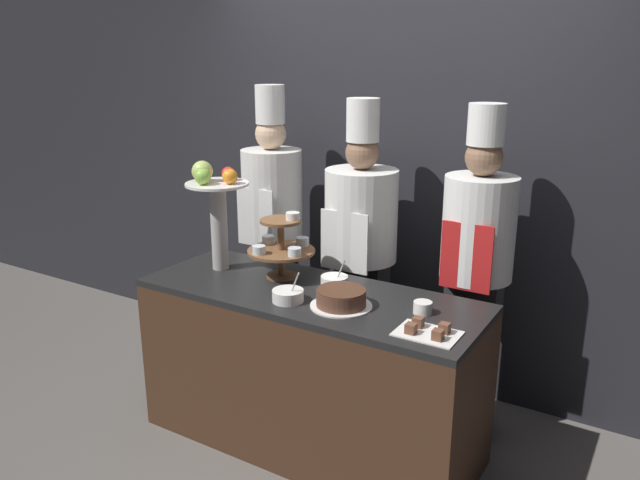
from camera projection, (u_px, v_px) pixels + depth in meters
ground_plane at (275, 474)px, 3.14m from camera, size 14.00×14.00×0.00m
wall_back at (394, 162)px, 3.81m from camera, size 10.00×0.06×2.80m
buffet_counter at (310, 369)px, 3.29m from camera, size 1.78×0.67×0.87m
tiered_stand at (282, 246)px, 3.32m from camera, size 0.36×0.36×0.36m
fruit_pedestal at (216, 200)px, 3.40m from camera, size 0.35×0.35×0.61m
cake_round at (341, 298)px, 2.97m from camera, size 0.30×0.30×0.09m
cup_white at (423, 308)px, 2.89m from camera, size 0.09×0.09×0.06m
cake_square_tray at (428, 331)px, 2.68m from camera, size 0.27×0.20×0.05m
serving_bowl_near at (288, 296)px, 3.04m from camera, size 0.15×0.15×0.16m
serving_bowl_far at (334, 281)px, 3.23m from camera, size 0.14×0.14×0.16m
chef_left at (273, 221)px, 3.92m from camera, size 0.37×0.37×1.86m
chef_center_left at (360, 244)px, 3.63m from camera, size 0.42×0.42×1.80m
chef_center_right at (476, 259)px, 3.28m from camera, size 0.38×0.38×1.80m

